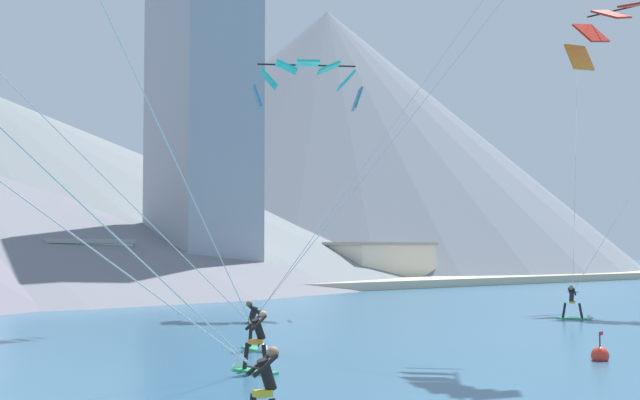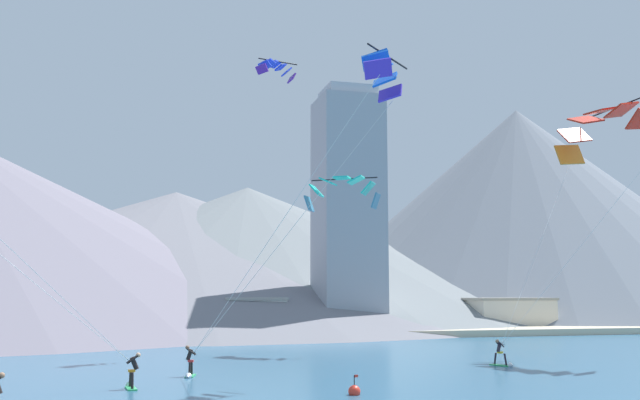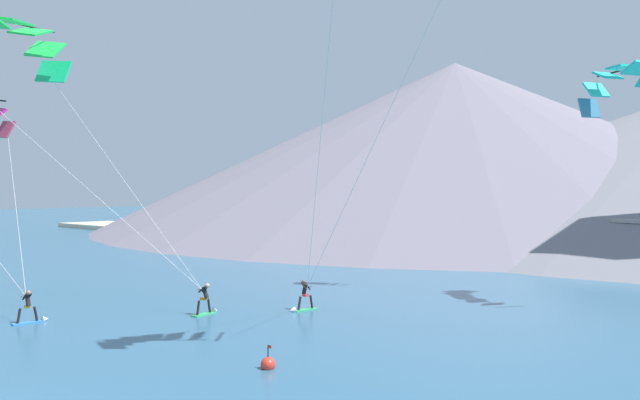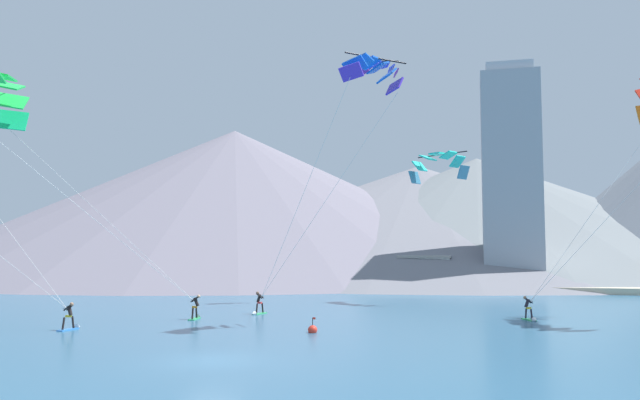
{
  "view_description": "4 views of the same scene",
  "coord_description": "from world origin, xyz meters",
  "px_view_note": "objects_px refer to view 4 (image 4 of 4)",
  "views": [
    {
      "loc": [
        -22.35,
        -5.81,
        3.51
      ],
      "look_at": [
        -1.1,
        19.83,
        5.27
      ],
      "focal_mm": 50.0,
      "sensor_mm": 36.0,
      "label": 1
    },
    {
      "loc": [
        -8.13,
        -21.5,
        4.6
      ],
      "look_at": [
        2.18,
        16.73,
        9.74
      ],
      "focal_mm": 40.0,
      "sensor_mm": 36.0,
      "label": 2
    },
    {
      "loc": [
        18.7,
        -6.09,
        6.68
      ],
      "look_at": [
        -2.05,
        17.48,
        6.15
      ],
      "focal_mm": 35.0,
      "sensor_mm": 36.0,
      "label": 3
    },
    {
      "loc": [
        11.41,
        -25.85,
        4.93
      ],
      "look_at": [
        1.27,
        14.56,
        8.18
      ],
      "focal_mm": 35.0,
      "sensor_mm": 36.0,
      "label": 4
    }
  ],
  "objects_px": {
    "parafoil_kite_near_lead": "(370,72)",
    "parafoil_kite_distant_high_outer": "(380,67)",
    "kitesurfer_far_left": "(71,321)",
    "kitesurfer_mid_center": "(196,311)",
    "parafoil_kite_distant_low_drift": "(438,163)",
    "race_marker_buoy": "(313,330)",
    "kitesurfer_near_trail": "(530,313)",
    "kitesurfer_near_lead": "(258,307)"
  },
  "relations": [
    {
      "from": "kitesurfer_far_left",
      "to": "parafoil_kite_distant_low_drift",
      "type": "bearing_deg",
      "value": 49.54
    },
    {
      "from": "kitesurfer_mid_center",
      "to": "race_marker_buoy",
      "type": "height_order",
      "value": "kitesurfer_mid_center"
    },
    {
      "from": "kitesurfer_far_left",
      "to": "parafoil_kite_near_lead",
      "type": "distance_m",
      "value": 24.53
    },
    {
      "from": "kitesurfer_near_trail",
      "to": "kitesurfer_far_left",
      "type": "distance_m",
      "value": 29.98
    },
    {
      "from": "kitesurfer_near_lead",
      "to": "kitesurfer_far_left",
      "type": "xyz_separation_m",
      "value": [
        -7.99,
        -11.25,
        -0.0
      ]
    },
    {
      "from": "parafoil_kite_near_lead",
      "to": "parafoil_kite_distant_high_outer",
      "type": "relative_size",
      "value": 4.48
    },
    {
      "from": "kitesurfer_near_lead",
      "to": "kitesurfer_near_trail",
      "type": "xyz_separation_m",
      "value": [
        19.52,
        0.67,
        -0.02
      ]
    },
    {
      "from": "kitesurfer_near_trail",
      "to": "parafoil_kite_distant_low_drift",
      "type": "distance_m",
      "value": 18.72
    },
    {
      "from": "kitesurfer_near_trail",
      "to": "parafoil_kite_distant_high_outer",
      "type": "bearing_deg",
      "value": 133.63
    },
    {
      "from": "parafoil_kite_near_lead",
      "to": "race_marker_buoy",
      "type": "bearing_deg",
      "value": -124.88
    },
    {
      "from": "kitesurfer_far_left",
      "to": "parafoil_kite_distant_high_outer",
      "type": "distance_m",
      "value": 36.3
    },
    {
      "from": "kitesurfer_near_lead",
      "to": "parafoil_kite_distant_high_outer",
      "type": "xyz_separation_m",
      "value": [
        7.4,
        13.38,
        21.78
      ]
    },
    {
      "from": "kitesurfer_near_lead",
      "to": "parafoil_kite_distant_high_outer",
      "type": "bearing_deg",
      "value": 61.06
    },
    {
      "from": "race_marker_buoy",
      "to": "kitesurfer_near_trail",
      "type": "bearing_deg",
      "value": 36.73
    },
    {
      "from": "kitesurfer_near_lead",
      "to": "parafoil_kite_distant_low_drift",
      "type": "bearing_deg",
      "value": 45.73
    },
    {
      "from": "parafoil_kite_near_lead",
      "to": "parafoil_kite_distant_high_outer",
      "type": "xyz_separation_m",
      "value": [
        -2.07,
        18.25,
        5.77
      ]
    },
    {
      "from": "parafoil_kite_distant_high_outer",
      "to": "parafoil_kite_distant_low_drift",
      "type": "relative_size",
      "value": 0.63
    },
    {
      "from": "kitesurfer_near_trail",
      "to": "kitesurfer_mid_center",
      "type": "bearing_deg",
      "value": -168.04
    },
    {
      "from": "parafoil_kite_distant_high_outer",
      "to": "parafoil_kite_near_lead",
      "type": "bearing_deg",
      "value": -83.53
    },
    {
      "from": "kitesurfer_near_lead",
      "to": "kitesurfer_near_trail",
      "type": "height_order",
      "value": "kitesurfer_near_lead"
    },
    {
      "from": "kitesurfer_near_trail",
      "to": "parafoil_kite_near_lead",
      "type": "bearing_deg",
      "value": -151.15
    },
    {
      "from": "kitesurfer_near_lead",
      "to": "parafoil_kite_distant_high_outer",
      "type": "height_order",
      "value": "parafoil_kite_distant_high_outer"
    },
    {
      "from": "kitesurfer_mid_center",
      "to": "parafoil_kite_distant_low_drift",
      "type": "relative_size",
      "value": 0.31
    },
    {
      "from": "race_marker_buoy",
      "to": "parafoil_kite_distant_low_drift",
      "type": "bearing_deg",
      "value": 74.41
    },
    {
      "from": "kitesurfer_near_trail",
      "to": "kitesurfer_far_left",
      "type": "xyz_separation_m",
      "value": [
        -27.51,
        -11.92,
        0.02
      ]
    },
    {
      "from": "parafoil_kite_near_lead",
      "to": "parafoil_kite_distant_high_outer",
      "type": "distance_m",
      "value": 19.25
    },
    {
      "from": "kitesurfer_mid_center",
      "to": "parafoil_kite_distant_low_drift",
      "type": "xyz_separation_m",
      "value": [
        15.87,
        17.23,
        12.21
      ]
    },
    {
      "from": "kitesurfer_near_lead",
      "to": "kitesurfer_far_left",
      "type": "height_order",
      "value": "kitesurfer_near_lead"
    },
    {
      "from": "kitesurfer_mid_center",
      "to": "parafoil_kite_near_lead",
      "type": "relative_size",
      "value": 0.11
    },
    {
      "from": "parafoil_kite_near_lead",
      "to": "parafoil_kite_distant_low_drift",
      "type": "distance_m",
      "value": 18.66
    },
    {
      "from": "kitesurfer_near_lead",
      "to": "parafoil_kite_distant_low_drift",
      "type": "height_order",
      "value": "parafoil_kite_distant_low_drift"
    },
    {
      "from": "parafoil_kite_distant_high_outer",
      "to": "race_marker_buoy",
      "type": "height_order",
      "value": "parafoil_kite_distant_high_outer"
    },
    {
      "from": "parafoil_kite_near_lead",
      "to": "parafoil_kite_distant_low_drift",
      "type": "bearing_deg",
      "value": 79.58
    },
    {
      "from": "kitesurfer_far_left",
      "to": "parafoil_kite_distant_high_outer",
      "type": "xyz_separation_m",
      "value": [
        15.39,
        24.63,
        21.78
      ]
    },
    {
      "from": "kitesurfer_near_lead",
      "to": "race_marker_buoy",
      "type": "xyz_separation_m",
      "value": [
        6.62,
        -8.96,
        -0.37
      ]
    },
    {
      "from": "kitesurfer_near_lead",
      "to": "parafoil_kite_distant_low_drift",
      "type": "relative_size",
      "value": 0.31
    },
    {
      "from": "kitesurfer_far_left",
      "to": "parafoil_kite_distant_high_outer",
      "type": "bearing_deg",
      "value": 57.99
    },
    {
      "from": "kitesurfer_far_left",
      "to": "parafoil_kite_distant_high_outer",
      "type": "relative_size",
      "value": 0.49
    },
    {
      "from": "parafoil_kite_near_lead",
      "to": "parafoil_kite_distant_high_outer",
      "type": "height_order",
      "value": "parafoil_kite_distant_high_outer"
    },
    {
      "from": "kitesurfer_far_left",
      "to": "parafoil_kite_near_lead",
      "type": "bearing_deg",
      "value": 20.07
    },
    {
      "from": "kitesurfer_mid_center",
      "to": "race_marker_buoy",
      "type": "xyz_separation_m",
      "value": [
        9.72,
        -4.83,
        -0.41
      ]
    },
    {
      "from": "parafoil_kite_distant_low_drift",
      "to": "kitesurfer_near_lead",
      "type": "bearing_deg",
      "value": -134.27
    }
  ]
}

